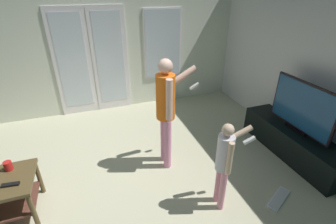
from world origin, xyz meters
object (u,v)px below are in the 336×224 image
at_px(flat_screen_tv, 302,107).
at_px(person_child, 225,159).
at_px(cup_by_laptop, 8,166).
at_px(tv_remote_black, 10,185).
at_px(person_adult, 167,106).
at_px(tv_stand, 293,142).
at_px(loose_keyboard, 279,198).

bearing_deg(flat_screen_tv, person_child, -161.87).
relative_size(cup_by_laptop, tv_remote_black, 0.64).
distance_m(person_child, cup_by_laptop, 2.41).
height_order(person_adult, cup_by_laptop, person_adult).
xyz_separation_m(cup_by_laptop, tv_remote_black, (0.06, -0.28, -0.04)).
bearing_deg(cup_by_laptop, flat_screen_tv, -4.55).
height_order(tv_stand, loose_keyboard, tv_stand).
bearing_deg(person_adult, loose_keyboard, -46.19).
distance_m(loose_keyboard, tv_remote_black, 3.06).
bearing_deg(tv_stand, person_child, -162.02).
bearing_deg(person_child, person_adult, 110.42).
relative_size(tv_stand, tv_remote_black, 10.31).
bearing_deg(cup_by_laptop, person_child, -19.73).
relative_size(tv_stand, person_adult, 1.11).
height_order(flat_screen_tv, tv_remote_black, flat_screen_tv).
relative_size(person_adult, tv_remote_black, 9.28).
bearing_deg(person_adult, person_child, -69.58).
xyz_separation_m(tv_stand, tv_remote_black, (-3.76, 0.03, 0.31)).
distance_m(person_adult, tv_remote_black, 1.94).
xyz_separation_m(loose_keyboard, tv_remote_black, (-2.93, 0.72, 0.51)).
bearing_deg(cup_by_laptop, tv_remote_black, -77.02).
xyz_separation_m(flat_screen_tv, tv_remote_black, (-3.76, 0.03, -0.29)).
bearing_deg(person_adult, cup_by_laptop, -176.27).
xyz_separation_m(person_adult, loose_keyboard, (1.08, -1.13, -0.94)).
distance_m(person_child, tv_remote_black, 2.27).
height_order(loose_keyboard, cup_by_laptop, cup_by_laptop).
relative_size(tv_stand, flat_screen_tv, 1.64).
distance_m(tv_stand, tv_remote_black, 3.77).
relative_size(tv_stand, loose_keyboard, 3.89).
relative_size(person_adult, cup_by_laptop, 14.52).
height_order(loose_keyboard, tv_remote_black, tv_remote_black).
height_order(person_adult, person_child, person_adult).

